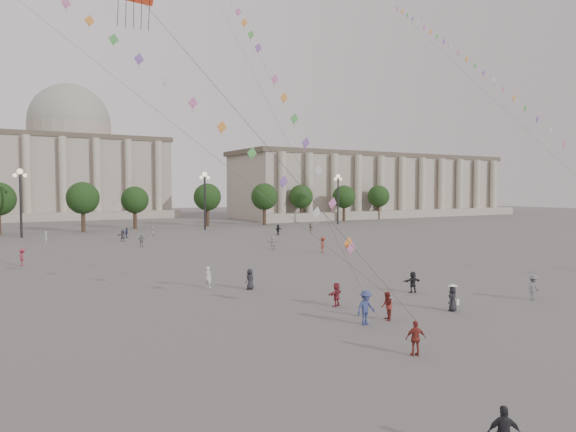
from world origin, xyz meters
TOP-DOWN VIEW (x-y plane):
  - ground at (0.00, 0.00)m, footprint 360.00×360.00m
  - hall_east at (75.00, 93.89)m, footprint 84.00×26.22m
  - hall_central at (0.00, 129.22)m, footprint 48.30×34.30m
  - tree_row at (0.00, 78.00)m, footprint 137.12×5.12m
  - lamp_post_mid_west at (-15.00, 70.00)m, footprint 2.00×0.90m
  - lamp_post_mid_east at (15.00, 70.00)m, footprint 2.00×0.90m
  - lamp_post_far_east at (45.00, 70.00)m, footprint 2.00×0.90m
  - person_crowd_0 at (-1.08, 61.44)m, footprint 0.87×0.91m
  - person_crowd_3 at (7.12, 8.35)m, footprint 1.48×0.67m
  - person_crowd_4 at (2.99, 61.64)m, footprint 1.46×1.17m
  - person_crowd_6 at (12.32, 2.35)m, footprint 1.19×0.79m
  - person_crowd_7 at (11.19, 37.00)m, footprint 1.46×1.38m
  - person_crowd_8 at (14.51, 30.77)m, footprint 1.34×1.36m
  - person_crowd_9 at (21.61, 54.26)m, footprint 1.66×1.14m
  - person_crowd_10 at (-12.43, 60.19)m, footprint 0.47×0.63m
  - person_crowd_12 at (-2.81, 56.13)m, footprint 1.66×0.86m
  - person_crowd_13 at (-5.01, 17.54)m, footprint 0.64×0.71m
  - person_crowd_16 at (-2.29, 47.88)m, footprint 0.98×0.41m
  - person_crowd_17 at (-16.54, 37.21)m, footprint 0.67×1.11m
  - person_crowd_19 at (29.78, 57.12)m, footprint 0.52×1.42m
  - person_crowd_20 at (-2.53, 15.38)m, footprint 0.88×0.73m
  - tourist_0 at (-2.84, -2.15)m, footprint 1.01×0.72m
  - tourist_2 at (-0.19, 7.62)m, footprint 1.47×0.97m
  - kite_flyer_0 at (0.22, 3.26)m, footprint 0.94×1.01m
  - kite_flyer_1 at (-1.42, 3.12)m, footprint 1.31×0.83m
  - hat_person at (5.21, 2.94)m, footprint 0.85×0.67m
  - dragon_kite at (-12.34, 8.51)m, footprint 5.95×5.80m
  - kite_train_east at (33.88, 25.51)m, footprint 15.85×48.05m

SIDE VIEW (x-z plane):
  - ground at x=0.00m, z-range 0.00..0.00m
  - person_crowd_19 at x=29.78m, z-range 0.00..1.51m
  - tourist_2 at x=-0.19m, z-range 0.00..1.52m
  - person_crowd_0 at x=-1.08m, z-range 0.00..1.52m
  - person_crowd_3 at x=7.12m, z-range 0.00..1.54m
  - person_crowd_20 at x=-2.53m, z-range 0.00..1.55m
  - person_crowd_10 at x=-12.43m, z-range 0.00..1.55m
  - person_crowd_4 at x=2.99m, z-range 0.00..1.56m
  - tourist_0 at x=-2.84m, z-range 0.00..1.59m
  - person_crowd_13 at x=-5.01m, z-range 0.00..1.62m
  - hat_person at x=5.21m, z-range -0.02..1.67m
  - person_crowd_7 at x=11.19m, z-range 0.00..1.64m
  - kite_flyer_0 at x=0.22m, z-range 0.00..1.65m
  - person_crowd_16 at x=-2.29m, z-range 0.00..1.66m
  - person_crowd_17 at x=-16.54m, z-range 0.00..1.68m
  - person_crowd_12 at x=-2.81m, z-range 0.00..1.71m
  - person_crowd_6 at x=12.32m, z-range 0.00..1.71m
  - person_crowd_9 at x=21.61m, z-range 0.00..1.72m
  - person_crowd_8 at x=14.51m, z-range 0.00..1.88m
  - kite_flyer_1 at x=-1.42m, z-range 0.00..1.92m
  - tree_row at x=0.00m, z-range 1.39..9.39m
  - lamp_post_mid_west at x=-15.00m, z-range 2.03..12.68m
  - lamp_post_mid_east at x=15.00m, z-range 2.03..12.68m
  - lamp_post_far_east at x=45.00m, z-range 2.03..12.68m
  - hall_east at x=75.00m, z-range -0.17..17.03m
  - hall_central at x=0.00m, z-range -3.52..31.98m
  - dragon_kite at x=-12.34m, z-range 6.06..27.74m
  - kite_train_east at x=33.88m, z-range -9.77..54.42m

